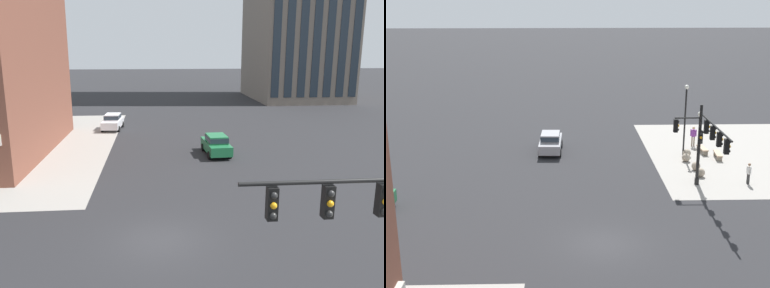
% 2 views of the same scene
% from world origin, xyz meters
% --- Properties ---
extents(ground_plane, '(320.00, 320.00, 0.00)m').
position_xyz_m(ground_plane, '(0.00, 0.00, 0.00)').
color(ground_plane, '#262628').
extents(car_main_northbound_near, '(2.14, 4.52, 1.68)m').
position_xyz_m(car_main_northbound_near, '(-4.70, 26.50, 0.92)').
color(car_main_northbound_near, silver).
rests_on(car_main_northbound_near, ground).
extents(car_main_northbound_far, '(2.12, 4.51, 1.68)m').
position_xyz_m(car_main_northbound_far, '(4.84, 14.89, 0.92)').
color(car_main_northbound_far, '#1E6B3D').
rests_on(car_main_northbound_far, ground).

